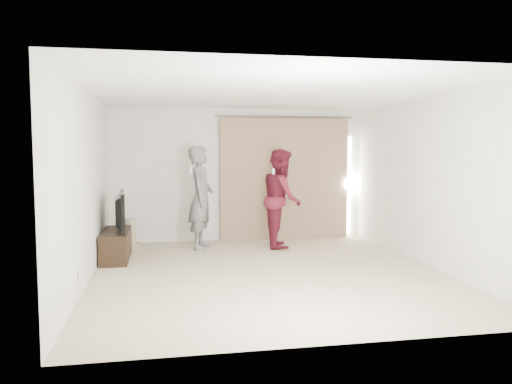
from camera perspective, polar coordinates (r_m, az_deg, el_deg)
floor at (r=7.37m, az=1.40°, el=-9.21°), size 5.50×5.50×0.00m
wall_back at (r=9.87m, az=-1.87°, el=2.01°), size 5.00×0.04×2.60m
wall_left at (r=7.09m, az=-18.78°, el=0.61°), size 0.04×5.50×2.60m
ceiling at (r=7.19m, az=1.44°, el=11.30°), size 5.00×5.50×0.01m
curtain at (r=9.98m, az=3.38°, el=1.48°), size 2.80×0.11×2.46m
tv_console at (r=8.51m, az=-15.71°, el=-5.85°), size 0.42×1.23×0.47m
tv at (r=8.43m, az=-15.80°, el=-2.15°), size 0.25×1.11×0.64m
scratching_post at (r=9.49m, az=-14.16°, el=-4.89°), size 0.39×0.39×0.52m
person_man at (r=9.06m, az=-6.32°, el=-0.64°), size 0.59×0.76×1.85m
person_woman at (r=9.17m, az=2.95°, el=-0.71°), size 0.81×0.97×1.81m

